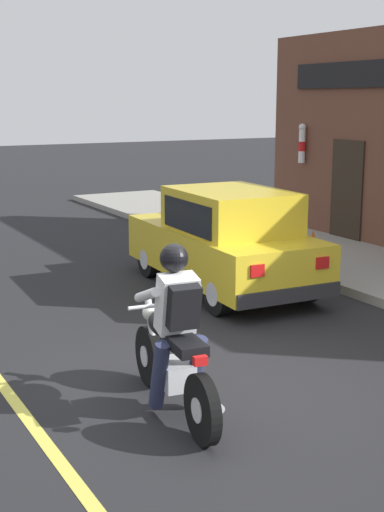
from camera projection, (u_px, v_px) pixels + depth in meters
The scene contains 6 objects.
ground_plane at pixel (210, 391), 7.18m from camera, with size 80.00×80.00×0.00m, color black.
sidewalk_curb at pixel (369, 269), 12.04m from camera, with size 2.60×22.00×0.14m, color gray.
motorcycle_with_rider at pixel (174, 344), 6.56m from camera, with size 0.62×2.02×1.62m.
car_hatchback at pixel (224, 241), 10.87m from camera, with size 1.82×3.85×1.57m.
traffic_cone at pixel (313, 247), 12.06m from camera, with size 0.36×0.36×0.60m.
trash_bin at pixel (216, 210), 14.79m from camera, with size 0.56×0.56×0.98m.
Camera 1 is at (-3.43, -5.78, 2.88)m, focal length 50.00 mm.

